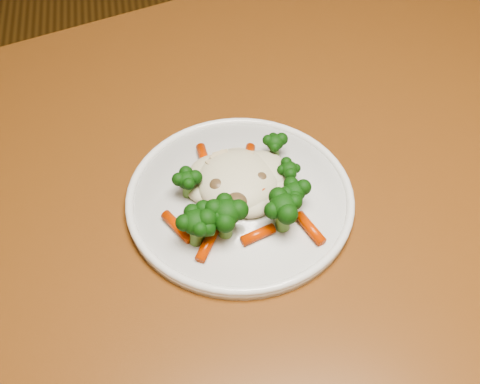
{
  "coord_description": "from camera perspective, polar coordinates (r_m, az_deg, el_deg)",
  "views": [
    {
      "loc": [
        -0.29,
        -0.8,
        1.31
      ],
      "look_at": [
        -0.2,
        -0.35,
        0.77
      ],
      "focal_mm": 45.0,
      "sensor_mm": 36.0,
      "label": 1
    }
  ],
  "objects": [
    {
      "name": "meal",
      "position": [
        0.69,
        -0.14,
        -0.07
      ],
      "size": [
        0.18,
        0.18,
        0.05
      ],
      "color": "beige",
      "rests_on": "plate"
    },
    {
      "name": "plate",
      "position": [
        0.72,
        0.0,
        -0.73
      ],
      "size": [
        0.27,
        0.27,
        0.01
      ],
      "primitive_type": "cylinder",
      "color": "white",
      "rests_on": "dining_table"
    },
    {
      "name": "dining_table",
      "position": [
        0.81,
        -1.47,
        -4.21
      ],
      "size": [
        1.45,
        1.17,
        0.75
      ],
      "rotation": [
        0.0,
        0.0,
        0.29
      ],
      "color": "brown",
      "rests_on": "ground"
    }
  ]
}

